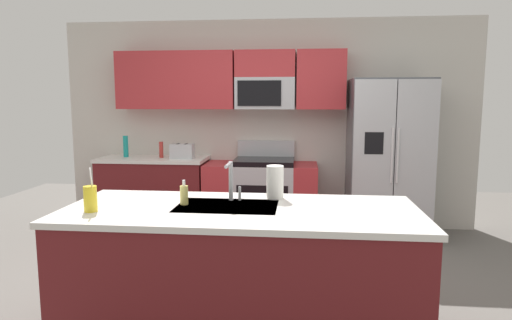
# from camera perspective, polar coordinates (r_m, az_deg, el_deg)

# --- Properties ---
(ground_plane) EXTENTS (9.00, 9.00, 0.00)m
(ground_plane) POSITION_cam_1_polar(r_m,az_deg,el_deg) (3.87, -1.11, -16.83)
(ground_plane) COLOR #66605B
(ground_plane) RESTS_ON ground
(kitchen_wall_unit) EXTENTS (5.20, 0.43, 2.60)m
(kitchen_wall_unit) POSITION_cam_1_polar(r_m,az_deg,el_deg) (5.61, -0.03, 6.34)
(kitchen_wall_unit) COLOR beige
(kitchen_wall_unit) RESTS_ON ground
(back_counter) EXTENTS (1.33, 0.63, 0.90)m
(back_counter) POSITION_cam_1_polar(r_m,az_deg,el_deg) (5.72, -12.99, -4.14)
(back_counter) COLOR maroon
(back_counter) RESTS_ON ground
(range_oven) EXTENTS (1.36, 0.61, 1.10)m
(range_oven) POSITION_cam_1_polar(r_m,az_deg,el_deg) (5.45, 0.67, -4.63)
(range_oven) COLOR #B7BABF
(range_oven) RESTS_ON ground
(refrigerator) EXTENTS (0.90, 0.76, 1.85)m
(refrigerator) POSITION_cam_1_polar(r_m,az_deg,el_deg) (5.37, 16.65, 0.09)
(refrigerator) COLOR #4C4F54
(refrigerator) RESTS_ON ground
(island_counter) EXTENTS (2.35, 0.97, 0.90)m
(island_counter) POSITION_cam_1_polar(r_m,az_deg,el_deg) (3.09, -1.96, -14.27)
(island_counter) COLOR maroon
(island_counter) RESTS_ON ground
(toaster) EXTENTS (0.28, 0.16, 0.18)m
(toaster) POSITION_cam_1_polar(r_m,az_deg,el_deg) (5.47, -9.50, 1.14)
(toaster) COLOR #B7BABF
(toaster) RESTS_ON back_counter
(pepper_mill) EXTENTS (0.05, 0.05, 0.20)m
(pepper_mill) POSITION_cam_1_polar(r_m,az_deg,el_deg) (5.60, -12.14, 1.31)
(pepper_mill) COLOR #B2332D
(pepper_mill) RESTS_ON back_counter
(bottle_teal) EXTENTS (0.06, 0.06, 0.27)m
(bottle_teal) POSITION_cam_1_polar(r_m,az_deg,el_deg) (5.77, -16.46, 1.70)
(bottle_teal) COLOR teal
(bottle_teal) RESTS_ON back_counter
(sink_faucet) EXTENTS (0.08, 0.21, 0.28)m
(sink_faucet) POSITION_cam_1_polar(r_m,az_deg,el_deg) (3.11, -3.25, -2.30)
(sink_faucet) COLOR #B7BABF
(sink_faucet) RESTS_ON island_counter
(drink_cup_yellow) EXTENTS (0.08, 0.08, 0.29)m
(drink_cup_yellow) POSITION_cam_1_polar(r_m,az_deg,el_deg) (3.02, -20.59, -4.69)
(drink_cup_yellow) COLOR yellow
(drink_cup_yellow) RESTS_ON island_counter
(soap_dispenser) EXTENTS (0.06, 0.06, 0.17)m
(soap_dispenser) POSITION_cam_1_polar(r_m,az_deg,el_deg) (3.07, -9.26, -4.44)
(soap_dispenser) COLOR #D8CC66
(soap_dispenser) RESTS_ON island_counter
(paper_towel_roll) EXTENTS (0.12, 0.12, 0.24)m
(paper_towel_roll) POSITION_cam_1_polar(r_m,az_deg,el_deg) (3.21, 2.47, -2.86)
(paper_towel_roll) COLOR white
(paper_towel_roll) RESTS_ON island_counter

